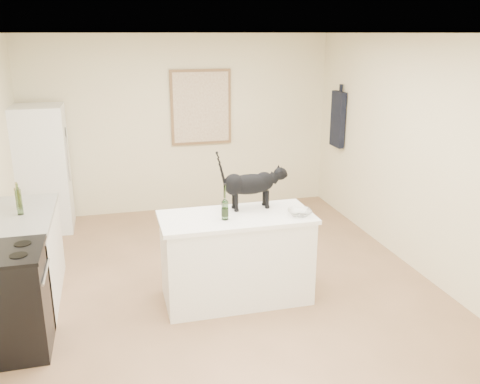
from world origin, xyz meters
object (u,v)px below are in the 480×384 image
object	(u,v)px
wine_bottle	(225,204)
fridge	(42,169)
stove	(10,303)
black_cat	(250,187)
glass_bowl	(300,213)

from	to	relation	value
wine_bottle	fridge	bearing A→B (deg)	126.07
stove	black_cat	distance (m)	2.40
glass_bowl	fridge	bearing A→B (deg)	134.30
stove	black_cat	bearing A→B (deg)	14.33
black_cat	glass_bowl	distance (m)	0.57
stove	black_cat	world-z (taller)	black_cat
stove	fridge	bearing A→B (deg)	90.00
wine_bottle	glass_bowl	distance (m)	0.74
fridge	wine_bottle	xyz separation A→B (m)	(1.92, -2.63, 0.21)
fridge	black_cat	world-z (taller)	fridge
black_cat	wine_bottle	world-z (taller)	black_cat
black_cat	wine_bottle	distance (m)	0.41
wine_bottle	glass_bowl	world-z (taller)	wine_bottle
black_cat	fridge	bearing A→B (deg)	130.24
stove	fridge	xyz separation A→B (m)	(0.00, 2.95, 0.40)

